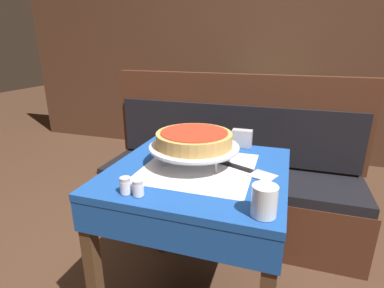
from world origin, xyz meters
TOP-DOWN VIEW (x-y plane):
  - dining_table_front at (0.00, 0.00)m, footprint 0.74×0.74m
  - dining_table_rear at (0.14, 1.76)m, footprint 0.76×0.76m
  - booth_bench at (-0.01, 0.72)m, footprint 1.74×0.48m
  - back_wall_panel at (0.00, 2.33)m, footprint 6.00×0.04m
  - pizza_pan_stand at (-0.03, 0.03)m, footprint 0.39×0.39m
  - deep_dish_pizza at (-0.03, 0.03)m, footprint 0.33×0.33m
  - pizza_server at (0.20, 0.03)m, footprint 0.28×0.16m
  - water_glass_near at (0.30, -0.30)m, footprint 0.08×0.08m
  - salt_shaker at (-0.18, -0.30)m, footprint 0.04×0.04m
  - pepper_shaker at (-0.13, -0.30)m, footprint 0.04×0.04m
  - napkin_holder at (0.13, 0.33)m, footprint 0.10×0.05m
  - condiment_caddy at (0.25, 1.72)m, footprint 0.14×0.14m

SIDE VIEW (x-z plane):
  - booth_bench at x=-0.01m, z-range -0.22..0.85m
  - dining_table_front at x=0.00m, z-range 0.28..1.03m
  - dining_table_rear at x=0.14m, z-range 0.29..1.05m
  - pizza_server at x=0.20m, z-range 0.76..0.77m
  - pepper_shaker at x=-0.13m, z-range 0.76..0.82m
  - salt_shaker at x=-0.18m, z-range 0.76..0.82m
  - napkin_holder at x=0.13m, z-range 0.76..0.85m
  - water_glass_near at x=0.30m, z-range 0.76..0.86m
  - condiment_caddy at x=0.25m, z-range 0.73..0.89m
  - pizza_pan_stand at x=-0.03m, z-range 0.79..0.88m
  - deep_dish_pizza at x=-0.03m, z-range 0.84..0.91m
  - back_wall_panel at x=0.00m, z-range 0.00..2.40m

